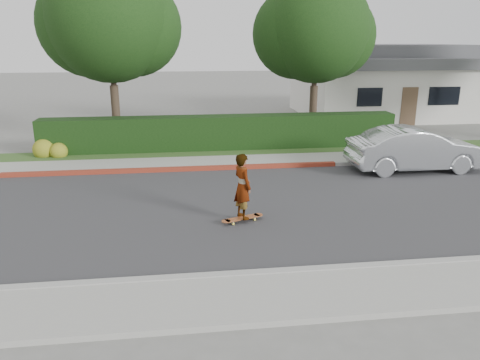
{
  "coord_description": "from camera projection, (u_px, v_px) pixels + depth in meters",
  "views": [
    {
      "loc": [
        -4.75,
        -12.4,
        4.59
      ],
      "look_at": [
        -3.21,
        -0.58,
        1.0
      ],
      "focal_mm": 35.0,
      "sensor_mm": 36.0,
      "label": 1
    }
  ],
  "objects": [
    {
      "name": "sidewalk_far",
      "position": [
        303.0,
        159.0,
        18.41
      ],
      "size": [
        60.0,
        1.6,
        0.12
      ],
      "primitive_type": "cube",
      "color": "gray",
      "rests_on": "ground"
    },
    {
      "name": "car_silver",
      "position": [
        415.0,
        149.0,
        16.86
      ],
      "size": [
        4.79,
        1.68,
        1.58
      ],
      "primitive_type": "imported",
      "rotation": [
        0.0,
        0.0,
        1.57
      ],
      "color": "silver",
      "rests_on": "ground"
    },
    {
      "name": "house",
      "position": [
        383.0,
        81.0,
        29.25
      ],
      "size": [
        10.6,
        8.6,
        4.3
      ],
      "color": "beige",
      "rests_on": "ground"
    },
    {
      "name": "tree_center",
      "position": [
        315.0,
        32.0,
        21.18
      ],
      "size": [
        5.66,
        4.84,
        7.44
      ],
      "color": "#33261C",
      "rests_on": "ground"
    },
    {
      "name": "skateboarder",
      "position": [
        243.0,
        186.0,
        11.98
      ],
      "size": [
        0.62,
        0.74,
        1.72
      ],
      "primitive_type": "imported",
      "rotation": [
        0.0,
        0.0,
        1.97
      ],
      "color": "white",
      "rests_on": "skateboard"
    },
    {
      "name": "ground",
      "position": [
        346.0,
        203.0,
        13.68
      ],
      "size": [
        120.0,
        120.0,
        0.0
      ],
      "primitive_type": "plane",
      "color": "slate",
      "rests_on": "ground"
    },
    {
      "name": "curb_far",
      "position": [
        309.0,
        165.0,
        17.55
      ],
      "size": [
        60.0,
        0.2,
        0.15
      ],
      "primitive_type": "cube",
      "color": "#9E9E99",
      "rests_on": "ground"
    },
    {
      "name": "curb_near",
      "position": [
        414.0,
        265.0,
        9.77
      ],
      "size": [
        60.0,
        0.2,
        0.15
      ],
      "primitive_type": "cube",
      "color": "#9E9E99",
      "rests_on": "ground"
    },
    {
      "name": "planting_strip",
      "position": [
        293.0,
        150.0,
        19.94
      ],
      "size": [
        60.0,
        1.6,
        0.1
      ],
      "primitive_type": "cube",
      "color": "#2D4C1E",
      "rests_on": "ground"
    },
    {
      "name": "sidewalk_near",
      "position": [
        437.0,
        287.0,
        8.92
      ],
      "size": [
        60.0,
        1.6,
        0.12
      ],
      "primitive_type": "cube",
      "color": "gray",
      "rests_on": "ground"
    },
    {
      "name": "curb_red_section",
      "position": [
        175.0,
        169.0,
        16.94
      ],
      "size": [
        12.0,
        0.21,
        0.15
      ],
      "primitive_type": "cube",
      "color": "maroon",
      "rests_on": "ground"
    },
    {
      "name": "road",
      "position": [
        346.0,
        203.0,
        13.68
      ],
      "size": [
        60.0,
        8.0,
        0.01
      ],
      "primitive_type": "cube",
      "color": "#2D2D30",
      "rests_on": "ground"
    },
    {
      "name": "skateboard",
      "position": [
        242.0,
        218.0,
        12.23
      ],
      "size": [
        1.2,
        0.65,
        0.11
      ],
      "rotation": [
        0.0,
        0.0,
        0.37
      ],
      "color": "yellow",
      "rests_on": "ground"
    },
    {
      "name": "tree_left",
      "position": [
        109.0,
        23.0,
        19.49
      ],
      "size": [
        5.99,
        5.21,
        8.0
      ],
      "color": "#33261C",
      "rests_on": "ground"
    },
    {
      "name": "flowering_shrub",
      "position": [
        49.0,
        150.0,
        18.75
      ],
      "size": [
        1.4,
        1.0,
        0.9
      ],
      "color": "#2D4C19",
      "rests_on": "ground"
    },
    {
      "name": "hedge",
      "position": [
        222.0,
        133.0,
        19.93
      ],
      "size": [
        15.0,
        1.0,
        1.5
      ],
      "primitive_type": "cube",
      "color": "black",
      "rests_on": "ground"
    }
  ]
}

